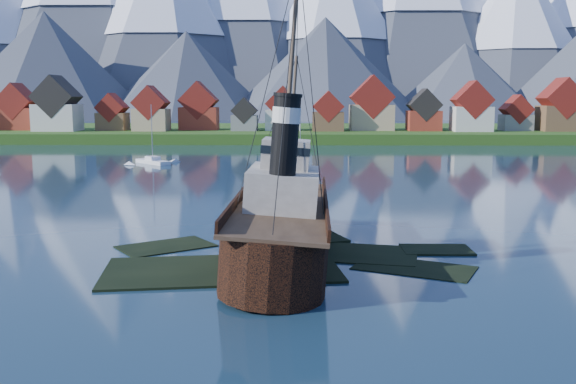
{
  "coord_description": "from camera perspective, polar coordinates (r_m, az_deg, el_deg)",
  "views": [
    {
      "loc": [
        2.87,
        -49.98,
        13.26
      ],
      "look_at": [
        1.96,
        6.0,
        5.0
      ],
      "focal_mm": 40.0,
      "sensor_mm": 36.0,
      "label": 1
    }
  ],
  "objects": [
    {
      "name": "shoal",
      "position": [
        53.89,
        -0.26,
        -6.23
      ],
      "size": [
        31.71,
        21.24,
        1.14
      ],
      "color": "black",
      "rests_on": "ground"
    },
    {
      "name": "sailboat_e",
      "position": [
        162.72,
        1.1,
        3.81
      ],
      "size": [
        4.4,
        10.18,
        11.47
      ],
      "rotation": [
        0.0,
        0.0,
        0.2
      ],
      "color": "silver",
      "rests_on": "ground"
    },
    {
      "name": "seawall",
      "position": [
        182.48,
        0.03,
        4.23
      ],
      "size": [
        600.0,
        2.5,
        2.0
      ],
      "primitive_type": "cube",
      "color": "#3F3D38",
      "rests_on": "ground"
    },
    {
      "name": "mountains",
      "position": [
        536.67,
        0.56,
        16.55
      ],
      "size": [
        965.0,
        340.0,
        205.0
      ],
      "color": "#2D333D",
      "rests_on": "ground"
    },
    {
      "name": "sailboat_c",
      "position": [
        132.71,
        -11.93,
        2.6
      ],
      "size": [
        8.38,
        8.68,
        12.44
      ],
      "rotation": [
        0.0,
        0.0,
        0.76
      ],
      "color": "silver",
      "rests_on": "ground"
    },
    {
      "name": "town",
      "position": [
        205.39,
        -9.23,
        7.1
      ],
      "size": [
        250.96,
        16.69,
        17.3
      ],
      "color": "maroon",
      "rests_on": "ground"
    },
    {
      "name": "ground",
      "position": [
        51.79,
        -2.29,
        -6.45
      ],
      "size": [
        1400.0,
        1400.0,
        0.0
      ],
      "primitive_type": "plane",
      "color": "#172E40",
      "rests_on": "ground"
    },
    {
      "name": "tugboat_wreck",
      "position": [
        54.18,
        -0.76,
        -2.42
      ],
      "size": [
        7.23,
        31.16,
        24.69
      ],
      "rotation": [
        0.0,
        0.07,
        -0.03
      ],
      "color": "black",
      "rests_on": "ground"
    },
    {
      "name": "shore_bank",
      "position": [
        220.4,
        0.19,
        4.95
      ],
      "size": [
        600.0,
        80.0,
        3.2
      ],
      "primitive_type": "cube",
      "color": "#244A15",
      "rests_on": "ground"
    }
  ]
}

